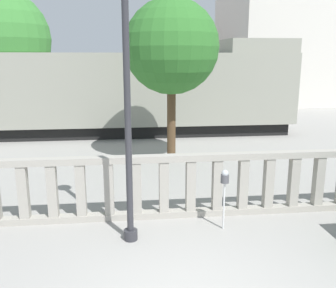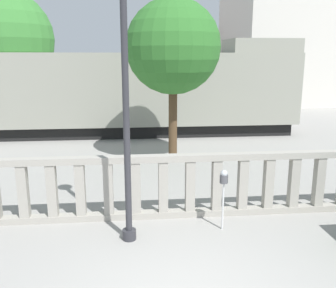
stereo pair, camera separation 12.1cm
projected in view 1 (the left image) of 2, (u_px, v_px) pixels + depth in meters
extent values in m
cube|color=#9E998E|center=(164.00, 214.00, 8.31)|extent=(13.86, 0.24, 0.14)
cube|color=#9E998E|center=(164.00, 158.00, 8.02)|extent=(13.86, 0.24, 0.14)
cube|color=#9E998E|center=(23.00, 192.00, 7.84)|extent=(0.20, 0.20, 1.14)
cube|color=#9E998E|center=(52.00, 191.00, 7.91)|extent=(0.20, 0.20, 1.14)
cube|color=#9E998E|center=(81.00, 190.00, 7.97)|extent=(0.20, 0.20, 1.14)
cube|color=#9E998E|center=(109.00, 189.00, 8.04)|extent=(0.20, 0.20, 1.14)
cube|color=#9E998E|center=(137.00, 188.00, 8.10)|extent=(0.20, 0.20, 1.14)
cube|color=#9E998E|center=(164.00, 187.00, 8.17)|extent=(0.20, 0.20, 1.14)
cube|color=#9E998E|center=(191.00, 186.00, 8.23)|extent=(0.20, 0.20, 1.14)
cube|color=#9E998E|center=(217.00, 185.00, 8.30)|extent=(0.20, 0.20, 1.14)
cube|color=#9E998E|center=(243.00, 184.00, 8.36)|extent=(0.20, 0.20, 1.14)
cube|color=#9E998E|center=(268.00, 183.00, 8.43)|extent=(0.20, 0.20, 1.14)
cube|color=#9E998E|center=(294.00, 182.00, 8.49)|extent=(0.20, 0.20, 1.14)
cube|color=#9E998E|center=(318.00, 181.00, 8.56)|extent=(0.20, 0.20, 1.14)
cylinder|color=#2D2D33|center=(131.00, 235.00, 7.28)|extent=(0.27, 0.27, 0.20)
cylinder|color=#2D2D33|center=(128.00, 112.00, 6.73)|extent=(0.12, 0.12, 4.62)
cylinder|color=silver|center=(224.00, 206.00, 7.65)|extent=(0.04, 0.04, 1.00)
cylinder|color=#4C4C51|center=(225.00, 179.00, 7.51)|extent=(0.17, 0.17, 0.17)
sphere|color=#B2B7BC|center=(225.00, 173.00, 7.49)|extent=(0.14, 0.14, 0.14)
cube|color=black|center=(14.00, 131.00, 16.49)|extent=(24.38, 2.09, 0.55)
cube|color=gray|center=(10.00, 89.00, 16.08)|extent=(24.88, 2.61, 3.08)
cube|color=gray|center=(258.00, 46.00, 16.86)|extent=(3.00, 2.35, 0.60)
cube|color=black|center=(117.00, 94.00, 32.54)|extent=(25.20, 2.53, 0.55)
cube|color=brown|center=(116.00, 74.00, 32.14)|extent=(25.71, 3.16, 2.87)
cube|color=brown|center=(245.00, 53.00, 32.99)|extent=(3.00, 2.84, 0.60)
cube|color=beige|center=(297.00, 31.00, 29.05)|extent=(10.83, 9.35, 10.71)
cylinder|color=#4C3823|center=(171.00, 122.00, 12.55)|extent=(0.29, 0.29, 2.64)
sphere|color=#2D6B28|center=(172.00, 47.00, 11.98)|extent=(3.06, 3.06, 3.06)
cylinder|color=#4C3823|center=(8.00, 105.00, 17.23)|extent=(0.26, 0.26, 2.62)
sphere|color=#387A33|center=(1.00, 39.00, 16.56)|extent=(4.30, 4.30, 4.30)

